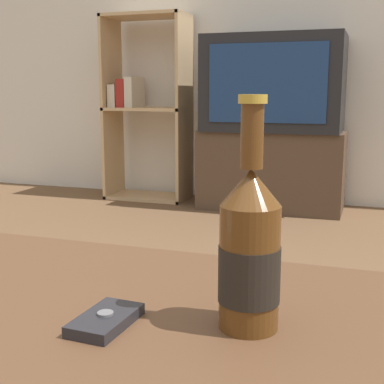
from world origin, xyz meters
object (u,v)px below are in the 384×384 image
beer_bottle (250,251)px  television (274,84)px  cell_phone (106,320)px  tv_stand (272,170)px  bookshelf (143,106)px

beer_bottle → television: bearing=99.9°
television → cell_phone: television is taller
tv_stand → cell_phone: tv_stand is taller
tv_stand → cell_phone: (0.30, -2.71, 0.21)m
cell_phone → beer_bottle: bearing=20.6°
tv_stand → cell_phone: size_ratio=8.56×
bookshelf → beer_bottle: (1.34, -2.71, -0.08)m
tv_stand → beer_bottle: bearing=-80.1°
television → bookshelf: bookshelf is taller
bookshelf → cell_phone: bearing=-66.9°
bookshelf → cell_phone: (1.18, -2.76, -0.17)m
beer_bottle → bookshelf: bearing=116.3°
beer_bottle → cell_phone: bearing=-162.5°
television → beer_bottle: size_ratio=2.96×
tv_stand → television: 0.52m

